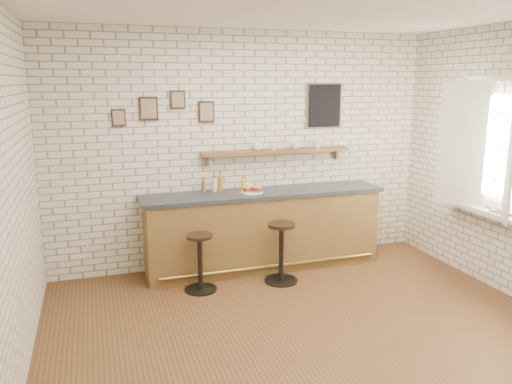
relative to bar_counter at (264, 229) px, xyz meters
The scene contains 21 objects.
ground 1.78m from the bar_counter, 95.36° to the right, with size 5.00×5.00×0.00m, color brown.
bar_counter is the anchor object (origin of this frame).
sandwich_plate 0.54m from the bar_counter, 166.34° to the right, with size 0.28×0.28×0.01m, color white.
ciabatta_sandwich 0.58m from the bar_counter, 165.43° to the right, with size 0.28×0.21×0.08m.
potato_chips 0.55m from the bar_counter, 167.26° to the right, with size 0.27×0.18×0.00m.
bitters_bottle_brown 0.95m from the bar_counter, 167.68° to the left, with size 0.06×0.06×0.18m.
bitters_bottle_white 0.85m from the bar_counter, 164.86° to the left, with size 0.05×0.05×0.20m.
bitters_bottle_amber 0.82m from the bar_counter, 162.94° to the left, with size 0.06×0.06×0.25m.
condiment_bottle_yellow 0.64m from the bar_counter, 144.68° to the left, with size 0.05×0.05×0.17m.
bar_stool_left 1.07m from the bar_counter, 152.69° to the right, with size 0.38×0.38×0.67m.
bar_stool_right 0.55m from the bar_counter, 86.13° to the right, with size 0.40×0.40×0.73m.
wall_shelf 1.02m from the bar_counter, 40.11° to the left, with size 2.00×0.18×0.18m.
shelf_cup_a 1.06m from the bar_counter, 94.51° to the left, with size 0.13×0.13×0.10m, color white.
shelf_cup_b 1.08m from the bar_counter, 45.29° to the left, with size 0.10×0.10×0.09m, color white.
shelf_cup_c 1.18m from the bar_counter, 21.51° to the left, with size 0.12×0.12×0.09m, color white.
shelf_cup_d 1.35m from the bar_counter, 13.65° to the left, with size 0.11×0.11×0.10m, color white.
back_wall_decor 1.57m from the bar_counter, 76.62° to the left, with size 2.96×0.02×0.56m.
window_sill 2.67m from the bar_counter, 31.98° to the right, with size 0.20×1.35×0.06m.
casement_window 2.85m from the bar_counter, 32.48° to the right, with size 0.40×1.30×1.56m.
book_lower 2.76m from the bar_counter, 35.36° to the right, with size 0.18×0.24×0.02m, color tan.
book_upper 2.77m from the bar_counter, 35.77° to the right, with size 0.17×0.24×0.02m, color tan.
Camera 1 is at (-1.86, -4.12, 2.37)m, focal length 35.00 mm.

